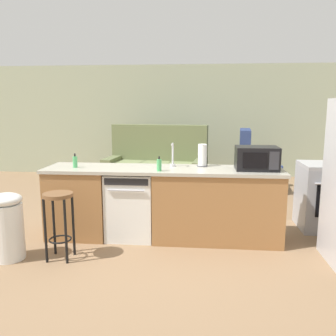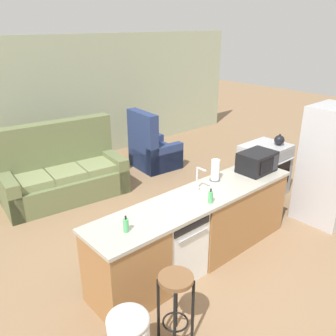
# 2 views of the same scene
# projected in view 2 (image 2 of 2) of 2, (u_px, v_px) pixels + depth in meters

# --- Properties ---
(ground_plane) EXTENTS (24.00, 24.00, 0.00)m
(ground_plane) POSITION_uv_depth(u_px,v_px,m) (188.00, 264.00, 4.46)
(ground_plane) COLOR #896B4C
(wall_back) EXTENTS (10.00, 0.06, 2.60)m
(wall_back) POSITION_uv_depth(u_px,v_px,m) (52.00, 104.00, 7.06)
(wall_back) COLOR #A8B293
(wall_back) RESTS_ON ground_plane
(kitchen_counter) EXTENTS (2.94, 0.66, 0.90)m
(kitchen_counter) POSITION_uv_depth(u_px,v_px,m) (202.00, 228.00, 4.45)
(kitchen_counter) COLOR #9E6B3D
(kitchen_counter) RESTS_ON ground_plane
(dishwasher) EXTENTS (0.58, 0.61, 0.84)m
(dishwasher) POSITION_uv_depth(u_px,v_px,m) (174.00, 243.00, 4.15)
(dishwasher) COLOR white
(dishwasher) RESTS_ON ground_plane
(stove_range) EXTENTS (0.76, 0.68, 0.90)m
(stove_range) POSITION_uv_depth(u_px,v_px,m) (264.00, 170.00, 6.11)
(stove_range) COLOR #A8AAB2
(stove_range) RESTS_ON ground_plane
(refrigerator) EXTENTS (0.72, 0.73, 1.74)m
(refrigerator) POSITION_uv_depth(u_px,v_px,m) (330.00, 165.00, 5.19)
(refrigerator) COLOR #B7B7BC
(refrigerator) RESTS_ON ground_plane
(microwave) EXTENTS (0.50, 0.37, 0.28)m
(microwave) POSITION_uv_depth(u_px,v_px,m) (257.00, 162.00, 4.85)
(microwave) COLOR black
(microwave) RESTS_ON kitchen_counter
(sink_faucet) EXTENTS (0.07, 0.18, 0.30)m
(sink_faucet) POSITION_uv_depth(u_px,v_px,m) (198.00, 180.00, 4.32)
(sink_faucet) COLOR silver
(sink_faucet) RESTS_ON kitchen_counter
(paper_towel_roll) EXTENTS (0.14, 0.14, 0.28)m
(paper_towel_roll) POSITION_uv_depth(u_px,v_px,m) (215.00, 170.00, 4.58)
(paper_towel_roll) COLOR #4C4C51
(paper_towel_roll) RESTS_ON kitchen_counter
(soap_bottle) EXTENTS (0.06, 0.06, 0.18)m
(soap_bottle) POSITION_uv_depth(u_px,v_px,m) (211.00, 197.00, 4.03)
(soap_bottle) COLOR #4CB266
(soap_bottle) RESTS_ON kitchen_counter
(dish_soap_bottle) EXTENTS (0.06, 0.06, 0.18)m
(dish_soap_bottle) POSITION_uv_depth(u_px,v_px,m) (126.00, 225.00, 3.47)
(dish_soap_bottle) COLOR #4CB266
(dish_soap_bottle) RESTS_ON kitchen_counter
(kettle) EXTENTS (0.21, 0.17, 0.19)m
(kettle) POSITION_uv_depth(u_px,v_px,m) (279.00, 140.00, 5.92)
(kettle) COLOR black
(kettle) RESTS_ON stove_range
(bar_stool) EXTENTS (0.32, 0.32, 0.74)m
(bar_stool) POSITION_uv_depth(u_px,v_px,m) (176.00, 295.00, 3.20)
(bar_stool) COLOR brown
(bar_stool) RESTS_ON ground_plane
(couch) EXTENTS (2.09, 1.13, 1.27)m
(couch) POSITION_uv_depth(u_px,v_px,m) (63.00, 174.00, 6.08)
(couch) COLOR #667047
(couch) RESTS_ON ground_plane
(armchair) EXTENTS (0.88, 0.92, 1.20)m
(armchair) POSITION_uv_depth(u_px,v_px,m) (151.00, 151.00, 7.28)
(armchair) COLOR navy
(armchair) RESTS_ON ground_plane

